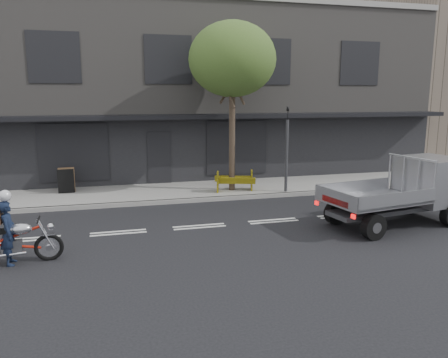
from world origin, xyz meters
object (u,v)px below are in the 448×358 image
(sandwich_board, at_px, (66,181))
(flatbed_ute, at_px, (421,184))
(motorcycle, at_px, (16,241))
(traffic_light_pole, at_px, (287,154))
(street_tree, at_px, (232,60))
(construction_barrier, at_px, (236,181))
(rider, at_px, (9,233))

(sandwich_board, bearing_deg, flatbed_ute, -34.21)
(motorcycle, relative_size, sandwich_board, 2.14)
(motorcycle, bearing_deg, traffic_light_pole, 26.71)
(street_tree, distance_m, construction_barrier, 4.73)
(rider, xyz_separation_m, construction_barrier, (7.17, 5.54, -0.20))
(street_tree, relative_size, rider, 4.38)
(motorcycle, xyz_separation_m, flatbed_ute, (11.62, 0.66, 0.65))
(street_tree, bearing_deg, sandwich_board, 171.76)
(traffic_light_pole, bearing_deg, construction_barrier, 168.85)
(rider, distance_m, construction_barrier, 9.06)
(traffic_light_pole, height_order, construction_barrier, traffic_light_pole)
(traffic_light_pole, bearing_deg, motorcycle, -150.10)
(flatbed_ute, bearing_deg, motorcycle, 173.53)
(motorcycle, distance_m, rider, 0.26)
(street_tree, relative_size, motorcycle, 3.23)
(traffic_light_pole, xyz_separation_m, sandwich_board, (-8.46, 1.79, -1.01))
(construction_barrier, height_order, sandwich_board, sandwich_board)
(rider, bearing_deg, sandwich_board, -8.55)
(flatbed_ute, distance_m, sandwich_board, 12.78)
(rider, height_order, construction_barrier, rider)
(street_tree, bearing_deg, traffic_light_pole, -23.03)
(traffic_light_pole, relative_size, sandwich_board, 3.58)
(construction_barrier, bearing_deg, flatbed_ute, -46.67)
(motorcycle, distance_m, sandwich_board, 6.96)
(street_tree, xyz_separation_m, motorcycle, (-6.96, -6.00, -4.73))
(street_tree, distance_m, sandwich_board, 8.01)
(street_tree, distance_m, rider, 10.34)
(rider, xyz_separation_m, flatbed_ute, (11.77, 0.66, 0.43))
(traffic_light_pole, distance_m, flatbed_ute, 5.24)
(construction_barrier, bearing_deg, street_tree, 96.71)
(sandwich_board, bearing_deg, rider, -100.10)
(motorcycle, height_order, construction_barrier, motorcycle)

